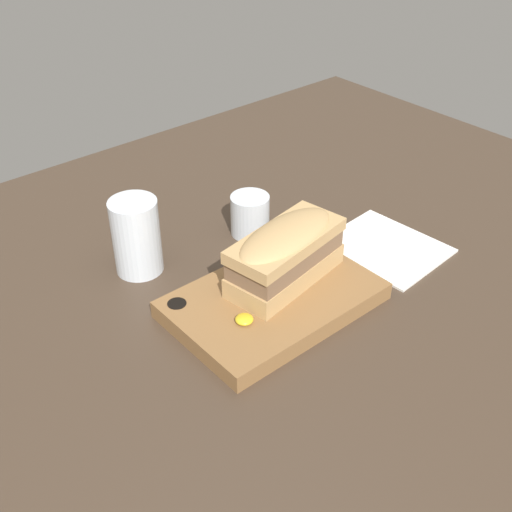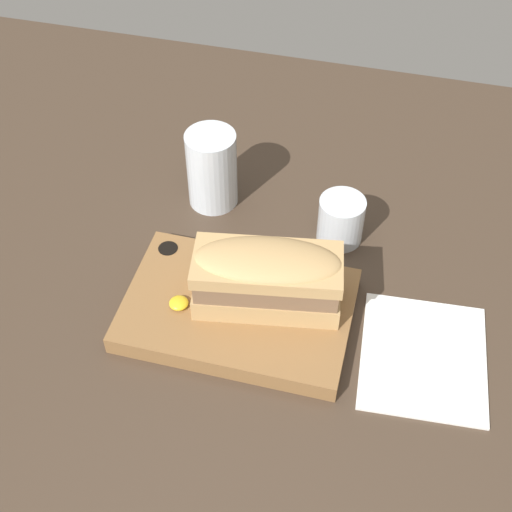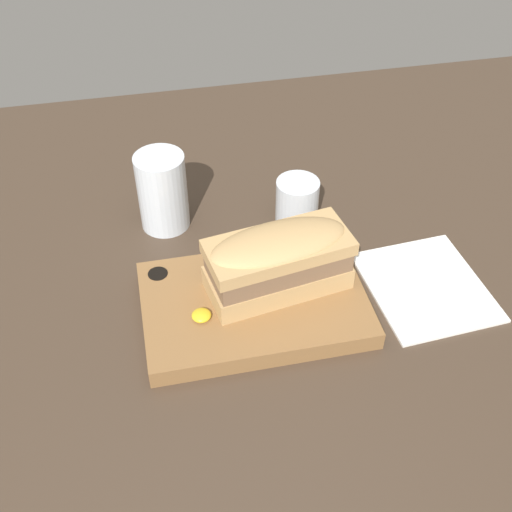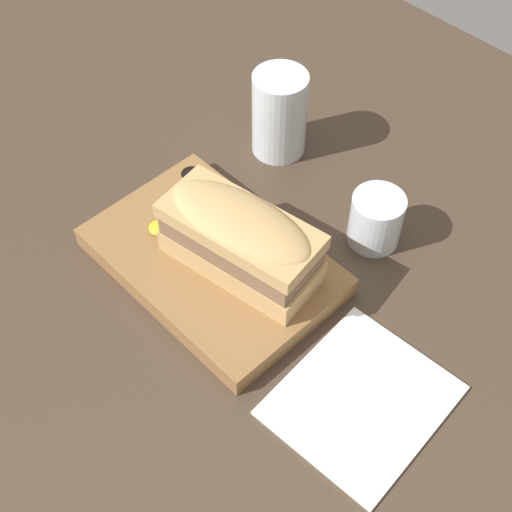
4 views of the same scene
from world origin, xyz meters
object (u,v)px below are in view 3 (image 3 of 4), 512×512
at_px(water_glass, 163,196).
at_px(napkin, 426,286).
at_px(wine_glass, 297,203).
at_px(sandwich, 278,259).
at_px(serving_board, 253,304).

distance_m(water_glass, napkin, 0.41).
relative_size(water_glass, wine_glass, 1.73).
bearing_deg(sandwich, serving_board, -158.94).
distance_m(serving_board, wine_glass, 0.21).
distance_m(sandwich, wine_glass, 0.18).
xyz_separation_m(sandwich, wine_glass, (0.07, 0.16, -0.04)).
relative_size(sandwich, water_glass, 1.61).
relative_size(serving_board, napkin, 1.55).
xyz_separation_m(water_glass, wine_glass, (0.20, -0.03, -0.02)).
bearing_deg(sandwich, napkin, -5.58).
bearing_deg(serving_board, napkin, -1.53).
distance_m(wine_glass, napkin, 0.23).
xyz_separation_m(sandwich, napkin, (0.21, -0.02, -0.07)).
bearing_deg(napkin, wine_glass, 127.32).
bearing_deg(napkin, sandwich, 174.42).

